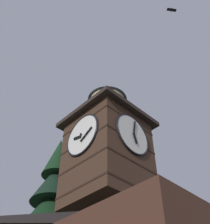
{
  "coord_description": "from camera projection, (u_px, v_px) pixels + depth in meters",
  "views": [
    {
      "loc": [
        9.71,
        6.73,
        2.04
      ],
      "look_at": [
        1.23,
        -2.09,
        13.02
      ],
      "focal_mm": 47.31,
      "sensor_mm": 36.0,
      "label": 1
    }
  ],
  "objects": [
    {
      "name": "flying_bird_low",
      "position": [
        172.0,
        10.0,
        17.39
      ],
      "size": [
        0.56,
        0.46,
        0.13
      ],
      "color": "black"
    },
    {
      "name": "flying_bird_high",
      "position": [
        104.0,
        99.0,
        23.87
      ],
      "size": [
        0.49,
        0.4,
        0.16
      ],
      "color": "black"
    },
    {
      "name": "clock_tower",
      "position": [
        108.0,
        149.0,
        15.55
      ],
      "size": [
        4.15,
        4.15,
        8.25
      ],
      "color": "#422B1E",
      "rests_on": "building_main"
    }
  ]
}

